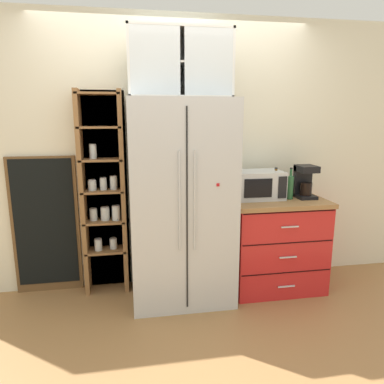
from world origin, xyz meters
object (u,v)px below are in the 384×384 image
coffee_maker (304,181)px  chalkboard_menu (46,225)px  bottle_green (290,185)px  bottle_amber (275,184)px  mug_red (279,195)px  microwave (258,185)px  refrigerator (181,202)px

coffee_maker → chalkboard_menu: (-2.42, 0.27, -0.39)m
bottle_green → bottle_amber: bottle_green is taller
mug_red → chalkboard_menu: chalkboard_menu is taller
coffee_maker → bottle_amber: coffee_maker is taller
bottle_amber → chalkboard_menu: size_ratio=0.22×
microwave → refrigerator: bearing=-173.3°
bottle_green → chalkboard_menu: (-2.25, 0.32, -0.36)m
coffee_maker → chalkboard_menu: size_ratio=0.24×
refrigerator → bottle_amber: (0.92, 0.08, 0.12)m
chalkboard_menu → bottle_green: bearing=-8.0°
coffee_maker → bottle_amber: 0.28m
bottle_amber → chalkboard_menu: (-2.14, 0.23, -0.36)m
coffee_maker → refrigerator: bearing=-177.8°
refrigerator → coffee_maker: (1.19, 0.05, 0.14)m
bottle_amber → mug_red: bearing=-89.0°
coffee_maker → bottle_amber: size_ratio=1.07×
refrigerator → chalkboard_menu: 1.29m
mug_red → bottle_amber: size_ratio=0.39×
refrigerator → microwave: bearing=6.7°
mug_red → chalkboard_menu: bearing=171.3°
mug_red → microwave: bearing=149.6°
microwave → bottle_green: bearing=-16.9°
bottle_green → bottle_amber: bearing=144.5°
mug_red → chalkboard_menu: size_ratio=0.09×
microwave → chalkboard_menu: (-1.97, 0.23, -0.36)m
chalkboard_menu → microwave: bearing=-6.6°
mug_red → bottle_amber: 0.12m
mug_red → bottle_amber: bearing=91.0°
bottle_amber → refrigerator: bearing=-174.8°
bottle_green → refrigerator: bearing=-179.9°
chalkboard_menu → coffee_maker: bearing=-6.4°
microwave → bottle_green: (0.28, -0.09, 0.00)m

